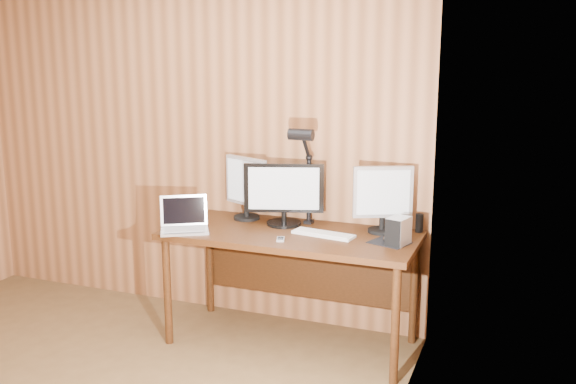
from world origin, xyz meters
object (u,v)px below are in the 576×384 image
Objects in this scene: monitor_left at (246,186)px; mouse at (390,239)px; keyboard at (323,234)px; desk_lamp at (305,162)px; speaker at (419,223)px; desk at (295,248)px; monitor_center at (284,193)px; monitor_right at (383,197)px; hard_drive at (398,231)px; phone at (281,239)px; laptop at (184,222)px.

monitor_left is 3.57× the size of mouse.
keyboard is 0.42m from mouse.
speaker is at bearing 14.72° from desk_lamp.
desk is 0.36m from monitor_center.
desk_lamp is (-0.18, 0.16, 0.42)m from keyboard.
monitor_right is 1.04× the size of keyboard.
desk is 0.81m from speaker.
monitor_right is 0.31m from hard_drive.
monitor_right is at bearing -13.49° from monitor_center.
monitor_right is 0.31m from mouse.
speaker is (0.07, 0.32, -0.02)m from hard_drive.
monitor_left is at bearing 152.04° from monitor_center.
hard_drive is 1.72× the size of phone.
speaker reaches higher than keyboard.
laptop is at bearing -165.72° from monitor_center.
keyboard is at bearing -18.22° from laptop.
monitor_left is 1.17m from speaker.
desk is 0.65m from monitor_right.
phone is at bearing -89.09° from desk.
desk is 0.26m from keyboard.
desk is 3.78× the size of monitor_right.
keyboard is 2.35× the size of hard_drive.
desk_lamp is at bearing -169.67° from speaker.
monitor_right is 0.44m from keyboard.
laptop is 0.66m from phone.
laptop is 3.15× the size of speaker.
keyboard is at bearing -36.32° from desk_lamp.
monitor_left is 1.12m from hard_drive.
keyboard is at bearing -17.59° from desk.
laptop is 3.14× the size of mouse.
speaker is at bearing 97.44° from mouse.
hard_drive is (0.05, -0.02, 0.06)m from mouse.
monitor_right is 0.29m from speaker.
keyboard is at bearing 23.48° from phone.
monitor_right is 0.70m from phone.
phone is 0.55m from desk_lamp.
phone is at bearing -30.34° from laptop.
monitor_center is 0.82m from hard_drive.
monitor_left reaches higher than keyboard.
speaker is at bearing 36.80° from keyboard.
monitor_left reaches higher than hard_drive.
monitor_left is at bearing 26.49° from laptop.
laptop is (-0.55, -0.35, -0.16)m from monitor_center.
monitor_right is at bearing 24.25° from monitor_left.
keyboard is 0.48m from hard_drive.
phone is at bearing -129.22° from keyboard.
desk is at bearing 171.17° from keyboard.
monitor_left reaches higher than mouse.
monitor_left reaches higher than monitor_right.
hard_drive is (1.09, -0.23, -0.15)m from monitor_left.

